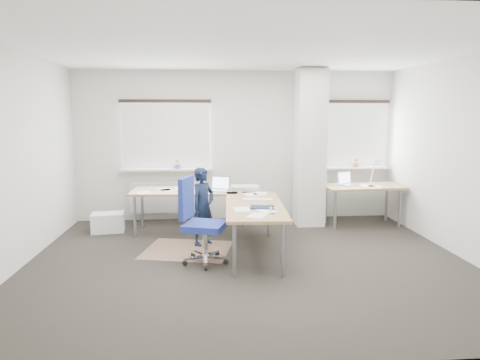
{
  "coord_description": "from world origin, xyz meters",
  "views": [
    {
      "loc": [
        -0.55,
        -5.6,
        1.99
      ],
      "look_at": [
        -0.04,
        0.9,
        0.99
      ],
      "focal_mm": 32.0,
      "sensor_mm": 36.0,
      "label": 1
    }
  ],
  "objects": [
    {
      "name": "desk_main",
      "position": [
        -0.3,
        0.95,
        0.69
      ],
      "size": [
        2.41,
        2.72,
        0.96
      ],
      "rotation": [
        0.0,
        0.0,
        -0.05
      ],
      "color": "olive",
      "rests_on": "ground"
    },
    {
      "name": "desk_side",
      "position": [
        2.25,
        1.81,
        0.69
      ],
      "size": [
        1.44,
        0.79,
        1.22
      ],
      "rotation": [
        0.0,
        0.0,
        0.07
      ],
      "color": "olive",
      "rests_on": "ground"
    },
    {
      "name": "person",
      "position": [
        -0.62,
        0.83,
        0.6
      ],
      "size": [
        0.51,
        0.52,
        1.2
      ],
      "primitive_type": "imported",
      "rotation": [
        0.0,
        0.0,
        0.83
      ],
      "color": "black",
      "rests_on": "ground"
    },
    {
      "name": "room_shell",
      "position": [
        0.18,
        0.45,
        1.75
      ],
      "size": [
        6.04,
        5.04,
        2.82
      ],
      "color": "silver",
      "rests_on": "ground"
    },
    {
      "name": "ground",
      "position": [
        0.0,
        0.0,
        0.0
      ],
      "size": [
        6.0,
        6.0,
        0.0
      ],
      "primitive_type": "plane",
      "color": "black",
      "rests_on": "ground"
    },
    {
      "name": "floor_mat",
      "position": [
        -0.86,
        0.57,
        0.0
      ],
      "size": [
        1.42,
        1.27,
        0.01
      ],
      "primitive_type": "cube",
      "rotation": [
        0.0,
        0.0,
        -0.21
      ],
      "color": "brown",
      "rests_on": "ground"
    },
    {
      "name": "white_crate",
      "position": [
        -2.26,
        1.7,
        0.16
      ],
      "size": [
        0.58,
        0.44,
        0.32
      ],
      "primitive_type": "cube",
      "rotation": [
        0.0,
        0.0,
        0.13
      ],
      "color": "white",
      "rests_on": "ground"
    },
    {
      "name": "task_chair",
      "position": [
        -0.63,
        0.0,
        0.33
      ],
      "size": [
        0.66,
        0.64,
        1.17
      ],
      "rotation": [
        0.0,
        0.0,
        -0.3
      ],
      "color": "navy",
      "rests_on": "ground"
    }
  ]
}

